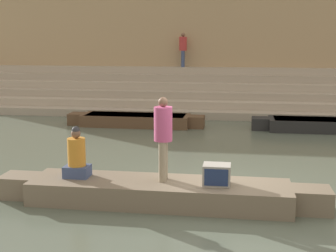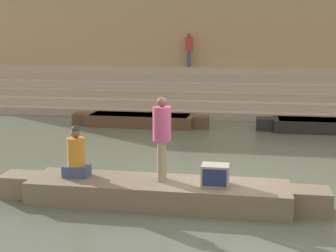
% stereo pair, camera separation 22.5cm
% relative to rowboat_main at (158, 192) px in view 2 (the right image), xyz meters
% --- Properties ---
extents(ground_plane, '(120.00, 120.00, 0.00)m').
position_rel_rowboat_main_xyz_m(ground_plane, '(1.33, 0.62, -0.24)').
color(ground_plane, '#566051').
extents(ghat_steps, '(36.00, 4.50, 1.90)m').
position_rel_rowboat_main_xyz_m(ghat_steps, '(1.33, 12.80, 0.44)').
color(ghat_steps, tan).
rests_on(ghat_steps, ground).
extents(back_wall, '(34.20, 1.28, 6.86)m').
position_rel_rowboat_main_xyz_m(back_wall, '(1.33, 15.02, 3.16)').
color(back_wall, tan).
rests_on(back_wall, ground).
extents(rowboat_main, '(6.64, 1.33, 0.46)m').
position_rel_rowboat_main_xyz_m(rowboat_main, '(0.00, 0.00, 0.00)').
color(rowboat_main, '#756651').
rests_on(rowboat_main, ground).
extents(person_standing, '(0.36, 0.36, 1.68)m').
position_rel_rowboat_main_xyz_m(person_standing, '(0.07, 0.09, 1.18)').
color(person_standing, gray).
rests_on(person_standing, rowboat_main).
extents(person_rowing, '(0.51, 0.40, 1.05)m').
position_rel_rowboat_main_xyz_m(person_rowing, '(-1.71, 0.06, 0.63)').
color(person_rowing, '#3D4C75').
rests_on(person_rowing, rowboat_main).
extents(tv_set, '(0.53, 0.42, 0.41)m').
position_rel_rowboat_main_xyz_m(tv_set, '(1.15, -0.05, 0.42)').
color(tv_set, '#9E998E').
rests_on(tv_set, rowboat_main).
extents(moored_boat_distant, '(5.21, 1.27, 0.43)m').
position_rel_rowboat_main_xyz_m(moored_boat_distant, '(-2.33, 8.28, -0.01)').
color(moored_boat_distant, brown).
rests_on(moored_boat_distant, ground).
extents(person_on_steps, '(0.37, 0.37, 1.64)m').
position_rel_rowboat_main_xyz_m(person_on_steps, '(-1.23, 14.05, 2.59)').
color(person_on_steps, '#3D4C75').
rests_on(person_on_steps, ghat_steps).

